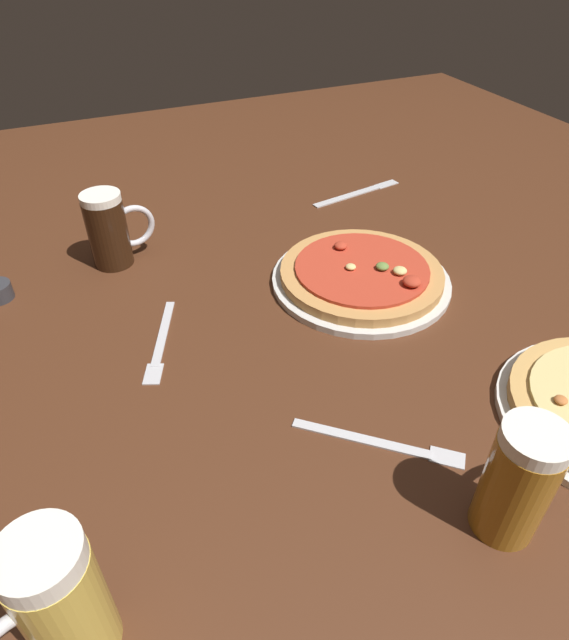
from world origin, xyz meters
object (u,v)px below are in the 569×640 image
pizza_plate_far (361,276)px  fork_left (161,342)px  beer_mug_amber (110,230)px  knife_right (358,192)px  beer_mug_dark (521,480)px  beer_mug_pale (57,604)px  fork_spare (383,441)px

pizza_plate_far → fork_left: 0.38m
pizza_plate_far → fork_left: (-0.38, -0.02, -0.01)m
beer_mug_amber → knife_right: size_ratio=0.58×
beer_mug_amber → fork_left: size_ratio=0.74×
beer_mug_dark → beer_mug_pale: (-0.46, 0.06, 0.00)m
pizza_plate_far → beer_mug_pale: beer_mug_pale is taller
beer_mug_dark → beer_mug_amber: bearing=112.5°
beer_mug_pale → fork_spare: bearing=12.8°
beer_mug_amber → beer_mug_dark: bearing=-67.5°
beer_mug_dark → fork_spare: 0.18m
pizza_plate_far → knife_right: (0.18, 0.33, -0.01)m
beer_mug_amber → knife_right: 0.58m
beer_mug_pale → knife_right: beer_mug_pale is taller
beer_mug_dark → knife_right: size_ratio=0.64×
beer_mug_amber → fork_left: 0.28m
pizza_plate_far → knife_right: bearing=61.2°
beer_mug_dark → fork_left: bearing=121.5°
pizza_plate_far → fork_spare: pizza_plate_far is taller
beer_mug_pale → pizza_plate_far: bearing=37.3°
fork_left → beer_mug_amber: bearing=94.2°
pizza_plate_far → beer_mug_amber: 0.47m
fork_left → knife_right: same height
beer_mug_pale → knife_right: (0.73, 0.75, -0.08)m
knife_right → fork_spare: same height
beer_mug_dark → beer_mug_amber: 0.80m
pizza_plate_far → beer_mug_dark: (-0.09, -0.48, 0.06)m
fork_left → fork_spare: 0.38m
beer_mug_pale → fork_left: size_ratio=0.85×
beer_mug_amber → fork_spare: bearing=-67.9°
fork_spare → fork_left: bearing=124.7°
beer_mug_dark → beer_mug_amber: beer_mug_dark is taller
beer_mug_dark → beer_mug_pale: size_ratio=0.95×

